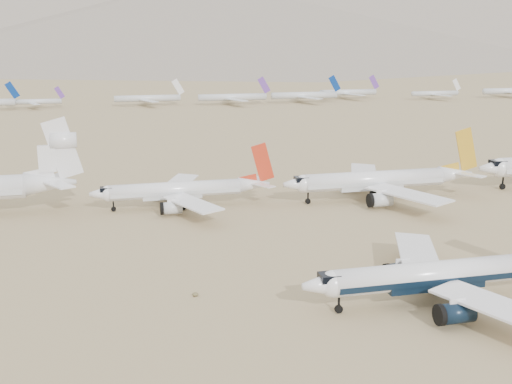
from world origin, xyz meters
TOP-DOWN VIEW (x-y plane):
  - ground at (0.00, 0.00)m, footprint 7000.00×7000.00m
  - main_airliner at (6.89, 3.17)m, footprint 45.40×44.35m
  - row2_gold_tail at (23.47, 64.09)m, footprint 48.42×47.35m
  - row2_orange_tail at (-25.05, 68.32)m, footprint 41.18×40.29m
  - distant_storage_row at (-21.47, 304.03)m, footprint 522.63×58.64m
  - foothills at (526.68, 1100.00)m, footprint 4637.50×1395.00m

SIDE VIEW (x-z plane):
  - ground at x=0.00m, z-range 0.00..0.00m
  - row2_orange_tail at x=-25.05m, z-range -3.22..11.47m
  - distant_storage_row at x=-21.47m, z-range -2.70..11.50m
  - main_airliner at x=6.89m, z-range -3.61..12.42m
  - row2_gold_tail at x=23.47m, z-range -3.80..13.44m
  - foothills at x=526.68m, z-range -10.35..144.65m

